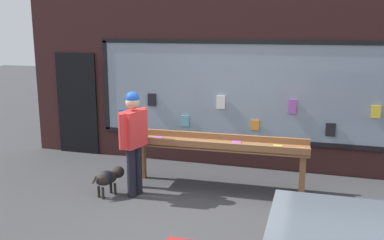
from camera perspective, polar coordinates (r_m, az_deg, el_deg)
name	(u,v)px	position (r m, az deg, el deg)	size (l,w,h in m)	color
ground_plane	(199,215)	(6.20, 0.92, -12.53)	(40.00, 40.00, 0.00)	#38383A
shopfront_facade	(234,75)	(8.01, 5.58, 5.99)	(8.49, 0.29, 3.53)	#331919
display_table_main	(216,148)	(6.89, 3.26, -3.70)	(2.93, 0.71, 0.88)	brown
person_browsing	(134,136)	(6.63, -7.80, -2.12)	(0.31, 0.64, 1.66)	black
small_dog	(109,177)	(6.89, -11.05, -7.51)	(0.38, 0.56, 0.43)	black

